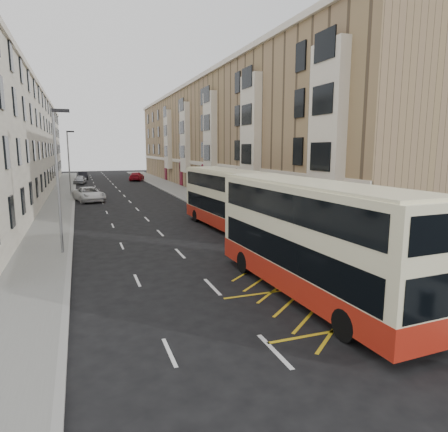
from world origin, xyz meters
name	(u,v)px	position (x,y,z in m)	size (l,w,h in m)	color
ground	(248,324)	(0.00, 0.00, 0.00)	(200.00, 200.00, 0.00)	black
pavement_right	(208,202)	(8.00, 30.00, 0.07)	(4.00, 120.00, 0.15)	slate
pavement_left	(57,210)	(-7.50, 30.00, 0.07)	(3.00, 120.00, 0.15)	slate
kerb_right	(190,203)	(6.00, 30.00, 0.07)	(0.25, 120.00, 0.15)	gray
kerb_left	(73,209)	(-6.00, 30.00, 0.07)	(0.25, 120.00, 0.15)	gray
road_markings	(120,192)	(0.00, 45.00, 0.01)	(10.00, 110.00, 0.01)	silver
terrace_right	(220,138)	(14.88, 45.38, 7.52)	(10.75, 79.00, 15.25)	#917354
terrace_left	(9,144)	(-13.43, 45.50, 6.52)	(9.18, 79.00, 13.25)	#EEE7CF
bus_shelter	(444,247)	(8.34, -0.39, 2.14)	(1.65, 4.25, 2.70)	black
guard_railing	(314,247)	(6.25, 5.75, 0.86)	(0.06, 6.56, 1.01)	red
street_lamp_near	(58,174)	(-6.35, 12.00, 4.64)	(0.93, 0.18, 8.00)	gray
street_lamp_far	(69,159)	(-6.35, 42.00, 4.64)	(0.93, 0.18, 8.00)	gray
double_decker_front	(311,239)	(3.46, 1.65, 2.41)	(3.19, 11.94, 4.72)	#F0E8B9
double_decker_rear	(226,199)	(5.00, 15.85, 2.28)	(3.24, 11.35, 4.47)	#F0E8B9
pedestrian_far	(343,253)	(6.58, 3.68, 1.04)	(1.04, 0.43, 1.78)	black
white_van	(89,194)	(-4.34, 36.08, 0.81)	(2.69, 5.83, 1.62)	white
car_silver	(80,180)	(-5.20, 59.56, 0.74)	(1.75, 4.35, 1.48)	#A5A7AD
car_dark	(83,176)	(-4.66, 70.07, 0.76)	(1.62, 4.64, 1.53)	black
car_red	(137,176)	(4.81, 63.87, 0.79)	(2.20, 5.41, 1.57)	#A5101F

